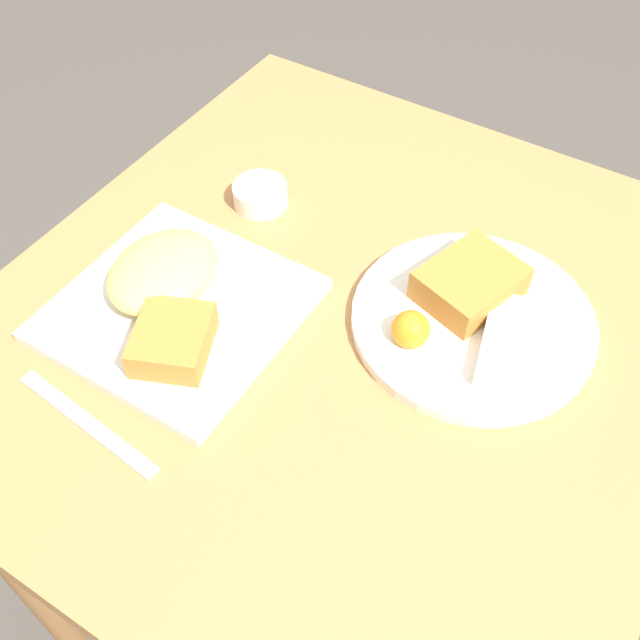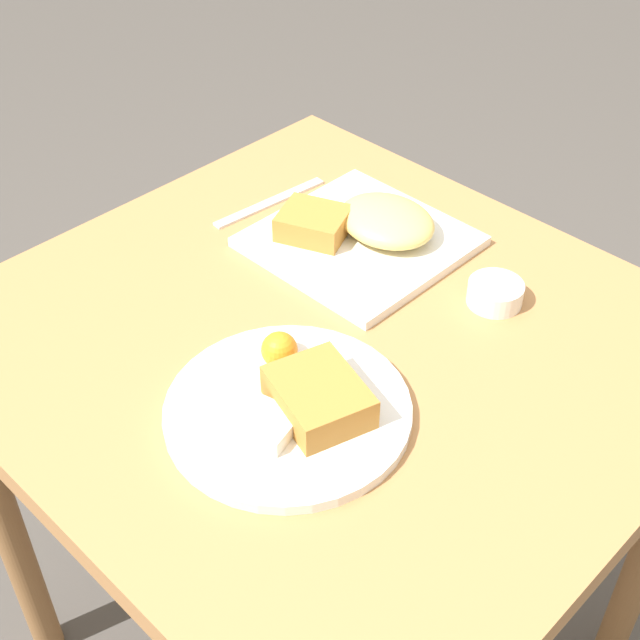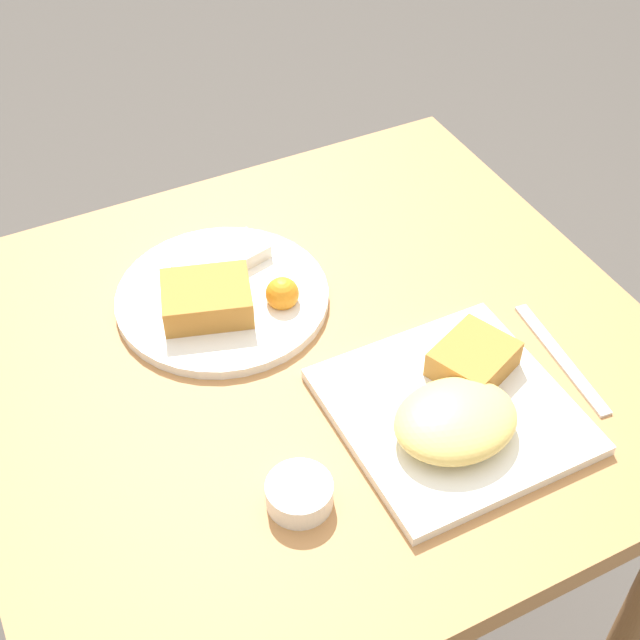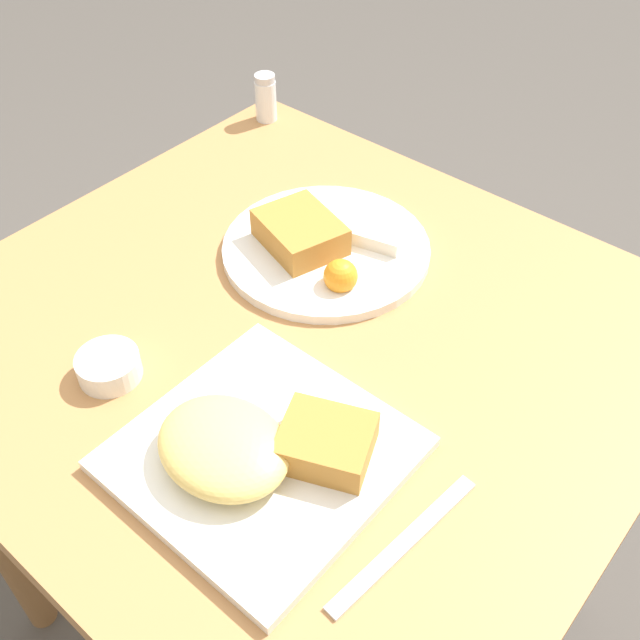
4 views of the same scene
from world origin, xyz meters
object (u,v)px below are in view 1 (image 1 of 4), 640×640
Objects in this scene: plate_square_near at (172,298)px; plate_oval_far at (472,314)px; sauce_ramekin at (260,194)px; butter_knife at (87,423)px.

plate_oval_far is (-0.17, 0.30, -0.01)m from plate_square_near.
sauce_ramekin is at bearing -97.66° from plate_oval_far.
sauce_ramekin is at bearing 102.23° from butter_knife.
plate_square_near is 3.62× the size of sauce_ramekin.
plate_square_near reaches higher than plate_oval_far.
plate_square_near is 0.21m from sauce_ramekin.
plate_square_near is at bearing 102.97° from butter_knife.
plate_oval_far is 3.87× the size of sauce_ramekin.
butter_knife is (0.38, 0.04, -0.01)m from sauce_ramekin.
butter_knife is at bearing -39.92° from plate_oval_far.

